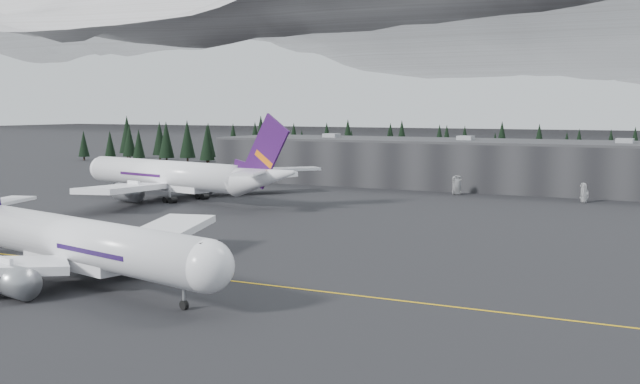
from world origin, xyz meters
The scene contains 8 objects.
ground centered at (0.00, 0.00, 0.00)m, with size 1400.00×1400.00×0.00m, color black.
taxiline centered at (0.00, -2.00, 0.01)m, with size 400.00×0.40×0.02m, color gold.
terminal centered at (0.00, 125.00, 6.30)m, with size 160.00×30.00×12.60m.
treeline centered at (0.00, 162.00, 7.50)m, with size 360.00×20.00×15.00m, color black.
jet_main centered at (-20.25, -10.57, 5.04)m, with size 59.80×54.54×17.89m.
jet_parked centered at (-58.25, 64.55, 5.67)m, with size 67.39×61.54×20.09m.
gse_vehicle_a centered at (-5.99, 104.99, 0.66)m, with size 2.19×4.76×1.32m, color #BDBDBF.
gse_vehicle_b centered at (24.50, 102.28, 0.77)m, with size 1.81×4.50×1.53m, color silver.
Camera 1 is at (52.87, -83.30, 21.31)m, focal length 45.00 mm.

